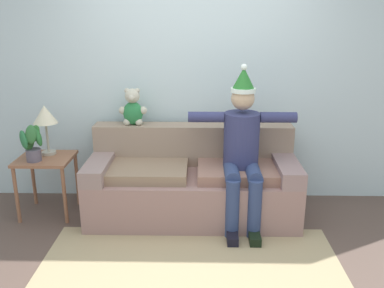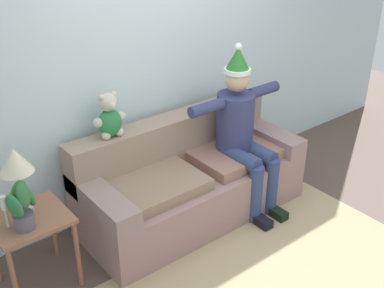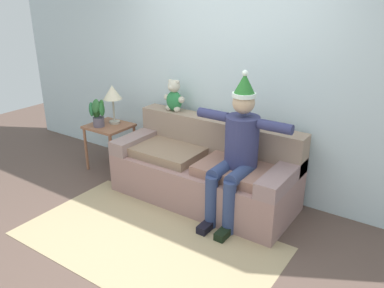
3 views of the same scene
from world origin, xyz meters
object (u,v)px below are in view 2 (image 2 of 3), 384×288
at_px(teddy_bear, 110,117).
at_px(table_lamp, 15,164).
at_px(potted_plant, 21,206).
at_px(person_seated, 242,128).
at_px(side_table, 31,229).
at_px(couch, 190,180).
at_px(candle_tall, 5,207).

height_order(teddy_bear, table_lamp, teddy_bear).
bearing_deg(teddy_bear, potted_plant, -157.12).
distance_m(person_seated, side_table, 1.96).
distance_m(couch, teddy_bear, 0.97).
xyz_separation_m(potted_plant, candle_tall, (-0.08, 0.09, -0.03)).
xyz_separation_m(couch, potted_plant, (-1.53, -0.13, 0.45)).
bearing_deg(side_table, table_lamp, 85.69).
bearing_deg(side_table, person_seated, -4.17).
bearing_deg(candle_tall, side_table, 7.69).
distance_m(teddy_bear, side_table, 1.04).
bearing_deg(potted_plant, candle_tall, 133.35).
bearing_deg(potted_plant, table_lamp, 70.52).
bearing_deg(teddy_bear, person_seated, -21.15).
bearing_deg(couch, person_seated, -19.52).
xyz_separation_m(couch, candle_tall, (-1.62, -0.04, 0.42)).
bearing_deg(potted_plant, side_table, 58.81).
relative_size(person_seated, candle_tall, 6.24).
bearing_deg(table_lamp, teddy_bear, 12.12).
bearing_deg(potted_plant, couch, 4.94).
bearing_deg(teddy_bear, candle_tall, -163.35).
bearing_deg(table_lamp, candle_tall, -142.91).
bearing_deg(potted_plant, person_seated, -0.96).
bearing_deg(couch, side_table, -179.04).
bearing_deg(side_table, candle_tall, -172.31).
xyz_separation_m(person_seated, potted_plant, (-2.00, 0.03, 0.01)).
bearing_deg(person_seated, candle_tall, 176.67).
distance_m(side_table, candle_tall, 0.30).
bearing_deg(table_lamp, potted_plant, -109.48).
bearing_deg(couch, candle_tall, -178.42).
distance_m(person_seated, potted_plant, 2.00).
height_order(person_seated, candle_tall, person_seated).
relative_size(side_table, potted_plant, 1.61).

